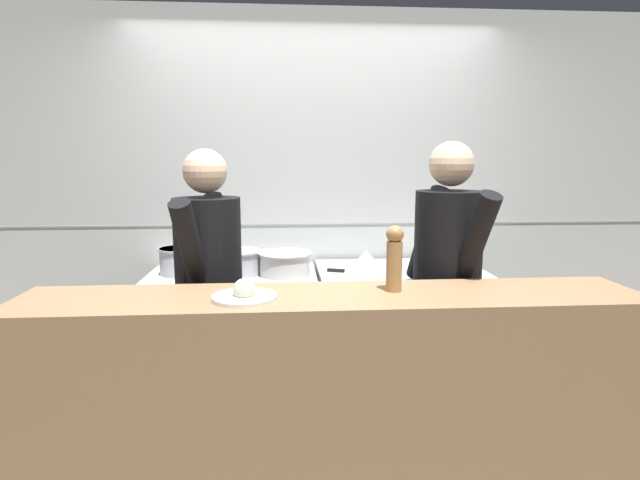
% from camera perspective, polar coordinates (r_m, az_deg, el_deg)
% --- Properties ---
extents(wall_back_tiled, '(8.00, 0.06, 2.60)m').
position_cam_1_polar(wall_back_tiled, '(3.51, -0.86, 4.27)').
color(wall_back_tiled, silver).
rests_on(wall_back_tiled, ground_plane).
extents(oven_range, '(1.06, 0.71, 0.88)m').
position_cam_1_polar(oven_range, '(3.32, -9.86, -11.39)').
color(oven_range, '#232326').
rests_on(oven_range, ground_plane).
extents(prep_counter, '(1.05, 0.65, 0.91)m').
position_cam_1_polar(prep_counter, '(3.38, 8.91, -10.83)').
color(prep_counter, '#B7BABF').
rests_on(prep_counter, ground_plane).
extents(pass_counter, '(2.59, 0.45, 1.05)m').
position_cam_1_polar(pass_counter, '(2.28, 1.61, -19.17)').
color(pass_counter, '#93704C').
rests_on(pass_counter, ground_plane).
extents(stock_pot, '(0.26, 0.26, 0.17)m').
position_cam_1_polar(stock_pot, '(3.26, -15.77, -2.23)').
color(stock_pot, '#B7BABF').
rests_on(stock_pot, oven_range).
extents(sauce_pot, '(0.30, 0.30, 0.15)m').
position_cam_1_polar(sauce_pot, '(3.18, -9.38, -2.44)').
color(sauce_pot, '#B7BABF').
rests_on(sauce_pot, oven_range).
extents(braising_pot, '(0.33, 0.33, 0.14)m').
position_cam_1_polar(braising_pot, '(3.13, -4.03, -2.61)').
color(braising_pot, beige).
rests_on(braising_pot, oven_range).
extents(mixing_bowl_steel, '(0.20, 0.20, 0.11)m').
position_cam_1_polar(mixing_bowl_steel, '(3.27, 5.27, -2.13)').
color(mixing_bowl_steel, '#B7BABF').
rests_on(mixing_bowl_steel, prep_counter).
extents(chefs_knife, '(0.38, 0.16, 0.02)m').
position_cam_1_polar(chefs_knife, '(3.10, 3.71, -3.66)').
color(chefs_knife, '#B7BABF').
rests_on(chefs_knife, prep_counter).
extents(plated_dish_main, '(0.26, 0.26, 0.09)m').
position_cam_1_polar(plated_dish_main, '(2.02, -8.64, -6.18)').
color(plated_dish_main, white).
rests_on(plated_dish_main, pass_counter).
extents(pepper_mill, '(0.07, 0.07, 0.28)m').
position_cam_1_polar(pepper_mill, '(2.12, 8.49, -1.92)').
color(pepper_mill, '#AD7A47').
rests_on(pepper_mill, pass_counter).
extents(chef_head_cook, '(0.40, 0.72, 1.66)m').
position_cam_1_polar(chef_head_cook, '(2.63, -12.51, -6.04)').
color(chef_head_cook, black).
rests_on(chef_head_cook, ground_plane).
extents(chef_sous, '(0.42, 0.74, 1.69)m').
position_cam_1_polar(chef_sous, '(2.68, 14.24, -5.40)').
color(chef_sous, black).
rests_on(chef_sous, ground_plane).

